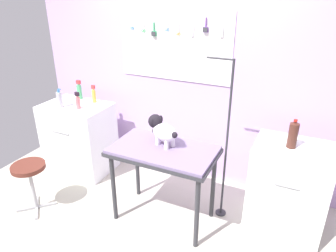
{
  "coord_description": "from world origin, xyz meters",
  "views": [
    {
      "loc": [
        1.27,
        -1.94,
        2.18
      ],
      "look_at": [
        0.16,
        0.39,
        1.02
      ],
      "focal_mm": 33.08,
      "sensor_mm": 36.0,
      "label": 1
    }
  ],
  "objects": [
    {
      "name": "stool",
      "position": [
        -1.16,
        -0.13,
        0.44
      ],
      "size": [
        0.34,
        0.34,
        0.54
      ],
      "color": "#9E9EA3",
      "rests_on": "ground"
    },
    {
      "name": "pump_bottle_white",
      "position": [
        -1.1,
        0.92,
        0.97
      ],
      "size": [
        0.05,
        0.05,
        0.22
      ],
      "color": "gold",
      "rests_on": "counter_left"
    },
    {
      "name": "conditioner_bottle",
      "position": [
        -1.35,
        0.62,
        0.97
      ],
      "size": [
        0.07,
        0.06,
        0.23
      ],
      "color": "#ACABBB",
      "rests_on": "counter_left"
    },
    {
      "name": "spray_bottle_short",
      "position": [
        -1.13,
        0.67,
        0.96
      ],
      "size": [
        0.05,
        0.05,
        0.2
      ],
      "color": "#DB656B",
      "rests_on": "counter_left"
    },
    {
      "name": "cabinet_right",
      "position": [
        1.25,
        0.72,
        0.45
      ],
      "size": [
        0.68,
        0.54,
        0.89
      ],
      "color": "white",
      "rests_on": "ground"
    },
    {
      "name": "grooming_table",
      "position": [
        0.14,
        0.34,
        0.72
      ],
      "size": [
        0.99,
        0.58,
        0.81
      ],
      "color": "#2D2D33",
      "rests_on": "ground"
    },
    {
      "name": "detangler_spray",
      "position": [
        -1.35,
        0.95,
        0.98
      ],
      "size": [
        0.06,
        0.06,
        0.24
      ],
      "color": "#48A567",
      "rests_on": "counter_left"
    },
    {
      "name": "rear_wall_panel",
      "position": [
        -0.0,
        1.28,
        1.16
      ],
      "size": [
        4.0,
        0.11,
        2.3
      ],
      "color": "#BC9ACE",
      "rests_on": "ground"
    },
    {
      "name": "ground",
      "position": [
        0.0,
        0.0,
        -0.02
      ],
      "size": [
        4.4,
        4.0,
        0.04
      ],
      "primitive_type": "cube",
      "color": "#B8B3A4"
    },
    {
      "name": "dog",
      "position": [
        0.09,
        0.42,
        0.95
      ],
      "size": [
        0.37,
        0.26,
        0.28
      ],
      "color": "white",
      "rests_on": "grooming_table"
    },
    {
      "name": "soda_bottle",
      "position": [
        1.21,
        0.7,
        1.01
      ],
      "size": [
        0.08,
        0.08,
        0.26
      ],
      "color": "#47241C",
      "rests_on": "cabinet_right"
    },
    {
      "name": "counter_left",
      "position": [
        -1.25,
        0.74,
        0.44
      ],
      "size": [
        0.8,
        0.58,
        0.88
      ],
      "color": "white",
      "rests_on": "ground"
    },
    {
      "name": "grooming_arm",
      "position": [
        0.65,
        0.65,
        0.76
      ],
      "size": [
        0.3,
        0.11,
        1.63
      ],
      "color": "#2D2D33",
      "rests_on": "ground"
    }
  ]
}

